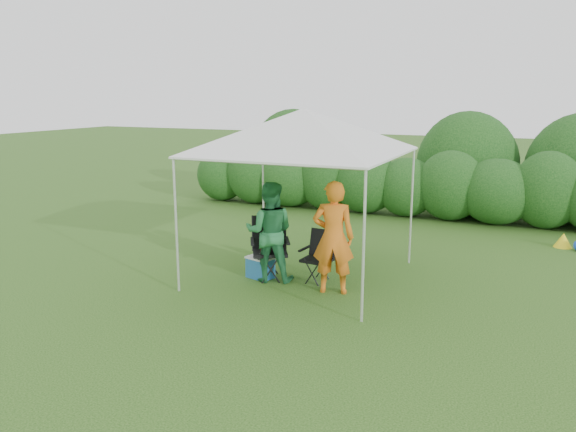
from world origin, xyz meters
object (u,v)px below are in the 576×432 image
at_px(canopy, 304,131).
at_px(woman, 270,232).
at_px(man, 333,237).
at_px(chair_right, 320,253).
at_px(cooler, 260,267).
at_px(chair_left, 270,243).

bearing_deg(canopy, woman, -133.99).
bearing_deg(man, woman, -21.04).
bearing_deg(chair_right, woman, -150.78).
bearing_deg(cooler, chair_left, 59.48).
relative_size(chair_right, cooler, 1.67).
xyz_separation_m(chair_right, chair_left, (-0.84, -0.17, 0.11)).
height_order(woman, cooler, woman).
relative_size(chair_right, man, 0.48).
distance_m(chair_left, man, 1.30).
distance_m(canopy, man, 1.82).
bearing_deg(chair_right, cooler, -157.96).
height_order(chair_left, man, man).
bearing_deg(chair_right, man, -43.70).
distance_m(canopy, chair_left, 1.96).
relative_size(chair_left, woman, 0.62).
bearing_deg(canopy, man, -36.80).
relative_size(chair_right, chair_left, 0.82).
bearing_deg(cooler, canopy, 47.59).
bearing_deg(man, canopy, -51.95).
relative_size(canopy, chair_left, 3.00).
relative_size(man, cooler, 3.50).
xyz_separation_m(chair_left, cooler, (-0.12, -0.12, -0.40)).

